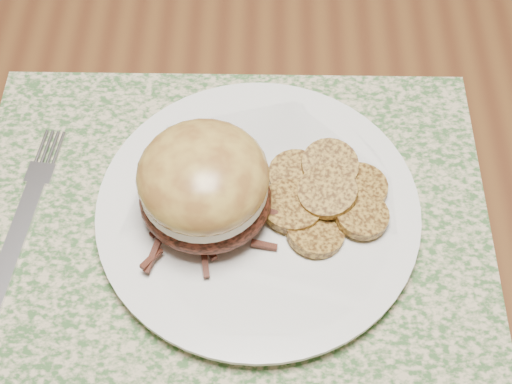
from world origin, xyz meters
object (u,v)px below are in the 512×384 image
(dining_table, at_px, (239,64))
(pork_sandwich, at_px, (204,185))
(fork, at_px, (23,222))
(dinner_plate, at_px, (258,211))

(dining_table, height_order, pork_sandwich, pork_sandwich)
(dining_table, bearing_deg, fork, -124.01)
(fork, bearing_deg, dining_table, 63.15)
(dinner_plate, xyz_separation_m, fork, (-0.20, -0.01, -0.01))
(dining_table, xyz_separation_m, dinner_plate, (0.03, -0.25, 0.09))
(dining_table, xyz_separation_m, fork, (-0.18, -0.26, 0.09))
(dinner_plate, relative_size, pork_sandwich, 2.12)
(dinner_plate, height_order, fork, dinner_plate)
(pork_sandwich, bearing_deg, fork, -170.28)
(pork_sandwich, distance_m, fork, 0.17)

